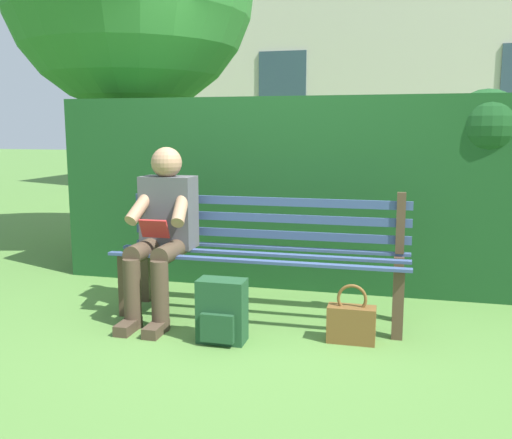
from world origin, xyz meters
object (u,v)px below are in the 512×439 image
handbag (351,322)px  park_bench (262,250)px  person_seated (162,227)px  backpack (222,311)px

handbag → park_bench: bearing=-30.5°
person_seated → park_bench: bearing=-164.5°
person_seated → backpack: 0.82m
park_bench → backpack: size_ratio=5.13×
park_bench → person_seated: person_seated is taller
park_bench → backpack: 0.65m
backpack → handbag: bearing=-166.9°
backpack → person_seated: bearing=-35.0°
person_seated → backpack: size_ratio=2.99×
park_bench → handbag: park_bench is taller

